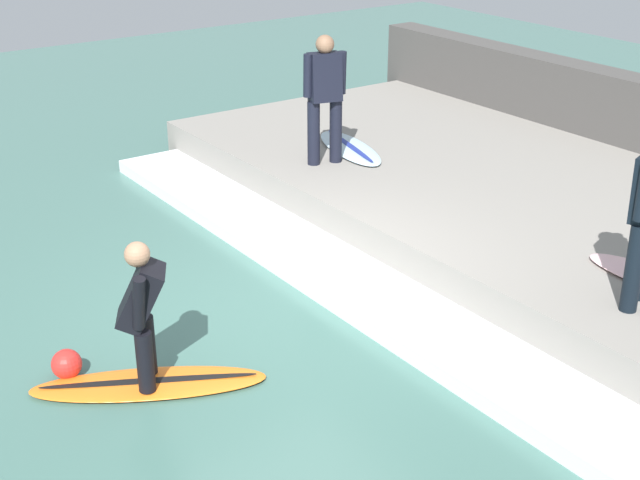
{
  "coord_description": "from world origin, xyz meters",
  "views": [
    {
      "loc": [
        -4.27,
        -6.5,
        4.21
      ],
      "look_at": [
        0.34,
        0.0,
        0.7
      ],
      "focal_mm": 50.0,
      "sensor_mm": 36.0,
      "label": 1
    }
  ],
  "objects_px": {
    "marker_buoy": "(67,364)",
    "surfboard_waiting_near": "(350,148)",
    "surfboard_riding": "(149,384)",
    "surfer_riding": "(142,307)",
    "surfer_waiting_near": "(325,93)"
  },
  "relations": [
    {
      "from": "surfboard_riding",
      "to": "surfboard_waiting_near",
      "type": "relative_size",
      "value": 1.18
    },
    {
      "from": "marker_buoy",
      "to": "surfboard_riding",
      "type": "bearing_deg",
      "value": -47.18
    },
    {
      "from": "marker_buoy",
      "to": "surfboard_waiting_near",
      "type": "bearing_deg",
      "value": 26.09
    },
    {
      "from": "surfboard_riding",
      "to": "surfer_waiting_near",
      "type": "relative_size",
      "value": 1.23
    },
    {
      "from": "surfboard_waiting_near",
      "to": "marker_buoy",
      "type": "height_order",
      "value": "surfboard_waiting_near"
    },
    {
      "from": "surfer_riding",
      "to": "marker_buoy",
      "type": "relative_size",
      "value": 4.89
    },
    {
      "from": "surfboard_riding",
      "to": "surfboard_waiting_near",
      "type": "bearing_deg",
      "value": 33.94
    },
    {
      "from": "surfer_riding",
      "to": "marker_buoy",
      "type": "bearing_deg",
      "value": 132.82
    },
    {
      "from": "surfer_riding",
      "to": "surfer_waiting_near",
      "type": "xyz_separation_m",
      "value": [
        3.77,
        2.69,
        0.67
      ]
    },
    {
      "from": "surfboard_riding",
      "to": "surfboard_waiting_near",
      "type": "height_order",
      "value": "surfboard_waiting_near"
    },
    {
      "from": "surfer_riding",
      "to": "marker_buoy",
      "type": "distance_m",
      "value": 0.98
    },
    {
      "from": "surfboard_riding",
      "to": "surfboard_waiting_near",
      "type": "distance_m",
      "value": 5.26
    },
    {
      "from": "surfboard_riding",
      "to": "surfboard_waiting_near",
      "type": "xyz_separation_m",
      "value": [
        4.35,
        2.92,
        0.53
      ]
    },
    {
      "from": "surfer_riding",
      "to": "surfboard_waiting_near",
      "type": "relative_size",
      "value": 0.76
    },
    {
      "from": "surfboard_riding",
      "to": "surfer_riding",
      "type": "height_order",
      "value": "surfer_riding"
    }
  ]
}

